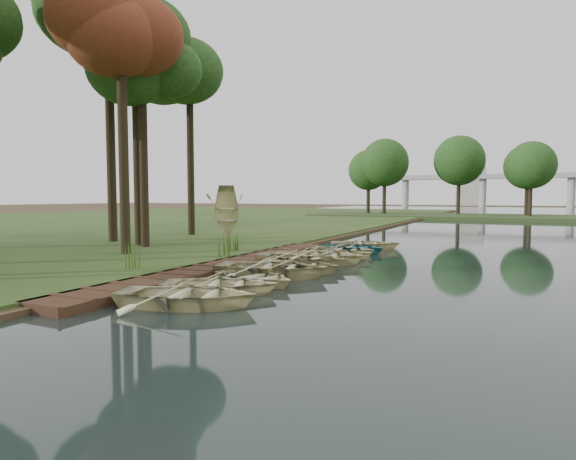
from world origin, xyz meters
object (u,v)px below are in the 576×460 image
at_px(rowboat_0, 187,292).
at_px(stored_rowboat, 226,233).
at_px(boardwalk, 225,266).
at_px(rowboat_1, 220,282).
at_px(rowboat_2, 255,275).

distance_m(rowboat_0, stored_rowboat, 16.66).
bearing_deg(boardwalk, stored_rowboat, 122.73).
xyz_separation_m(rowboat_1, stored_rowboat, (-8.09, 12.83, 0.24)).
bearing_deg(rowboat_0, boardwalk, 7.35).
height_order(boardwalk, rowboat_2, rowboat_2).
height_order(rowboat_1, rowboat_2, rowboat_1).
relative_size(rowboat_0, stored_rowboat, 1.14).
xyz_separation_m(boardwalk, stored_rowboat, (-5.61, 8.73, 0.48)).
relative_size(rowboat_1, stored_rowboat, 1.04).
distance_m(rowboat_1, stored_rowboat, 15.17).
relative_size(rowboat_1, rowboat_2, 1.10).
bearing_deg(rowboat_2, stored_rowboat, 52.68).
distance_m(rowboat_1, rowboat_2, 1.76).
bearing_deg(stored_rowboat, boardwalk, -104.49).
distance_m(boardwalk, rowboat_2, 3.53).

